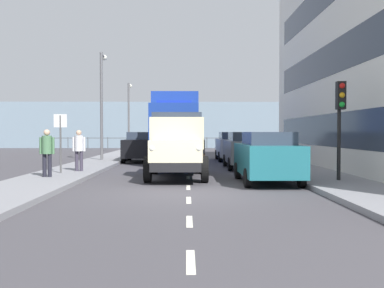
% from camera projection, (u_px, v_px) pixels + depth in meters
% --- Properties ---
extents(ground_plane, '(80.00, 80.00, 0.00)m').
position_uv_depth(ground_plane, '(188.00, 165.00, 23.31)').
color(ground_plane, '#423F44').
extents(sidewalk_left, '(2.40, 43.53, 0.15)m').
position_uv_depth(sidewalk_left, '(278.00, 163.00, 23.36)').
color(sidewalk_left, gray).
rests_on(sidewalk_left, ground_plane).
extents(sidewalk_right, '(2.40, 43.53, 0.15)m').
position_uv_depth(sidewalk_right, '(97.00, 163.00, 23.24)').
color(sidewalk_right, gray).
rests_on(sidewalk_right, ground_plane).
extents(road_centreline_markings, '(0.12, 38.75, 0.01)m').
position_uv_depth(road_centreline_markings, '(188.00, 166.00, 22.16)').
color(road_centreline_markings, silver).
rests_on(road_centreline_markings, ground_plane).
extents(sea_horizon, '(80.00, 0.80, 5.00)m').
position_uv_depth(sea_horizon, '(187.00, 125.00, 47.99)').
color(sea_horizon, gray).
rests_on(sea_horizon, ground_plane).
extents(seawall_railing, '(28.08, 0.08, 1.20)m').
position_uv_depth(seawall_railing, '(187.00, 140.00, 44.44)').
color(seawall_railing, '#4C5156').
rests_on(seawall_railing, ground_plane).
extents(truck_vintage_cream, '(2.17, 5.64, 2.43)m').
position_uv_depth(truck_vintage_cream, '(177.00, 147.00, 16.21)').
color(truck_vintage_cream, black).
rests_on(truck_vintage_cream, ground_plane).
extents(lorry_cargo_blue, '(2.58, 8.20, 3.87)m').
position_uv_depth(lorry_cargo_blue, '(176.00, 126.00, 24.97)').
color(lorry_cargo_blue, '#193899').
rests_on(lorry_cargo_blue, ground_plane).
extents(car_teal_kerbside_near, '(1.86, 4.21, 1.72)m').
position_uv_depth(car_teal_kerbside_near, '(267.00, 156.00, 14.85)').
color(car_teal_kerbside_near, '#1E6670').
rests_on(car_teal_kerbside_near, ground_plane).
extents(car_grey_kerbside_1, '(1.75, 4.09, 1.72)m').
position_uv_depth(car_grey_kerbside_1, '(244.00, 150.00, 20.69)').
color(car_grey_kerbside_1, slate).
rests_on(car_grey_kerbside_1, ground_plane).
extents(car_silver_kerbside_2, '(1.79, 4.34, 1.72)m').
position_uv_depth(car_silver_kerbside_2, '(232.00, 146.00, 26.48)').
color(car_silver_kerbside_2, '#B7BABF').
rests_on(car_silver_kerbside_2, ground_plane).
extents(car_black_oppositeside_0, '(1.89, 4.24, 1.72)m').
position_uv_depth(car_black_oppositeside_0, '(142.00, 146.00, 25.49)').
color(car_black_oppositeside_0, black).
rests_on(car_black_oppositeside_0, ground_plane).
extents(pedestrian_with_bag, '(0.53, 0.34, 1.66)m').
position_uv_depth(pedestrian_with_bag, '(47.00, 149.00, 15.36)').
color(pedestrian_with_bag, black).
rests_on(pedestrian_with_bag, sidewalk_right).
extents(pedestrian_strolling, '(0.53, 0.34, 1.65)m').
position_uv_depth(pedestrian_strolling, '(79.00, 147.00, 17.70)').
color(pedestrian_strolling, '#383342').
rests_on(pedestrian_strolling, sidewalk_right).
extents(traffic_light_near, '(0.28, 0.41, 3.20)m').
position_uv_depth(traffic_light_near, '(340.00, 109.00, 14.25)').
color(traffic_light_near, black).
rests_on(traffic_light_near, sidewalk_left).
extents(lamp_post_promenade, '(0.32, 1.14, 6.09)m').
position_uv_depth(lamp_post_promenade, '(102.00, 96.00, 25.07)').
color(lamp_post_promenade, '#59595B').
rests_on(lamp_post_promenade, sidewalk_right).
extents(lamp_post_far, '(0.32, 1.14, 5.59)m').
position_uv_depth(lamp_post_far, '(129.00, 110.00, 36.14)').
color(lamp_post_far, '#59595B').
rests_on(lamp_post_far, sidewalk_right).
extents(street_sign, '(0.50, 0.07, 2.25)m').
position_uv_depth(street_sign, '(61.00, 133.00, 16.77)').
color(street_sign, '#4C4C4C').
rests_on(street_sign, sidewalk_right).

